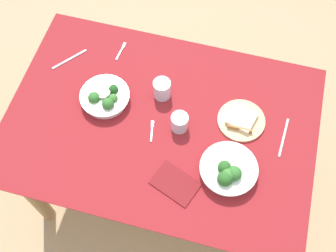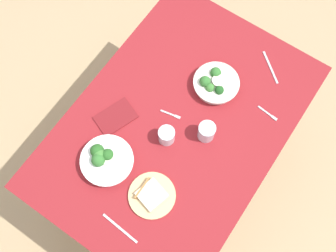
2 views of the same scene
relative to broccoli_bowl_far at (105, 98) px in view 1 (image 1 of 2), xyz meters
name	(u,v)px [view 1 (image 1 of 2)]	position (x,y,z in m)	size (l,w,h in m)	color
ground_plane	(162,181)	(0.27, -0.04, -0.79)	(6.00, 6.00, 0.00)	tan
dining_table	(161,134)	(0.27, -0.04, -0.15)	(1.36, 0.94, 0.76)	maroon
broccoli_bowl_far	(105,98)	(0.00, 0.00, 0.00)	(0.22, 0.22, 0.08)	silver
broccoli_bowl_near	(228,171)	(0.60, -0.20, 0.01)	(0.24, 0.24, 0.10)	white
bread_side_plate	(241,120)	(0.61, 0.05, -0.02)	(0.21, 0.21, 0.03)	#D6B27A
water_glass_center	(179,123)	(0.35, -0.05, 0.01)	(0.08, 0.08, 0.08)	silver
water_glass_side	(162,89)	(0.24, 0.10, 0.02)	(0.08, 0.08, 0.09)	silver
fork_by_far_bowl	(152,130)	(0.24, -0.09, -0.03)	(0.03, 0.10, 0.00)	#B7B7BC
fork_by_near_bowl	(121,50)	(-0.02, 0.29, -0.03)	(0.02, 0.11, 0.00)	#B7B7BC
table_knife_left	(284,137)	(0.80, 0.02, -0.03)	(0.19, 0.01, 0.00)	#B7B7BC
table_knife_right	(69,59)	(-0.24, 0.17, -0.03)	(0.19, 0.01, 0.00)	#B7B7BC
napkin_folded_upper	(175,183)	(0.40, -0.30, -0.03)	(0.18, 0.12, 0.01)	maroon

